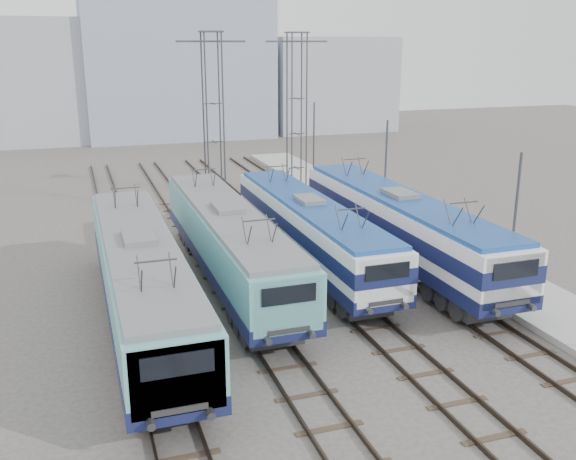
# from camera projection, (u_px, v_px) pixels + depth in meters

# --- Properties ---
(ground) EXTENTS (160.00, 160.00, 0.00)m
(ground) POSITION_uv_depth(u_px,v_px,m) (345.00, 359.00, 23.90)
(ground) COLOR #514C47
(platform) EXTENTS (4.00, 70.00, 0.30)m
(platform) POSITION_uv_depth(u_px,v_px,m) (461.00, 260.00, 34.25)
(platform) COLOR #9E9E99
(platform) RESTS_ON ground
(locomotive_far_left) EXTENTS (2.93, 18.55, 3.49)m
(locomotive_far_left) POSITION_uv_depth(u_px,v_px,m) (142.00, 276.00, 25.77)
(locomotive_far_left) COLOR #141B47
(locomotive_far_left) RESTS_ON ground
(locomotive_center_left) EXTENTS (2.89, 18.28, 3.44)m
(locomotive_center_left) POSITION_uv_depth(u_px,v_px,m) (229.00, 240.00, 30.56)
(locomotive_center_left) COLOR #141B47
(locomotive_center_left) RESTS_ON ground
(locomotive_center_right) EXTENTS (2.76, 17.46, 3.28)m
(locomotive_center_right) POSITION_uv_depth(u_px,v_px,m) (310.00, 227.00, 32.84)
(locomotive_center_right) COLOR #141B47
(locomotive_center_right) RESTS_ON ground
(locomotive_far_right) EXTENTS (2.96, 18.73, 3.52)m
(locomotive_far_right) POSITION_uv_depth(u_px,v_px,m) (400.00, 223.00, 33.04)
(locomotive_far_right) COLOR #141B47
(locomotive_far_right) RESTS_ON ground
(catenary_tower_west) EXTENTS (4.50, 1.20, 12.00)m
(catenary_tower_west) POSITION_uv_depth(u_px,v_px,m) (213.00, 117.00, 42.03)
(catenary_tower_west) COLOR #3F4247
(catenary_tower_west) RESTS_ON ground
(catenary_tower_east) EXTENTS (4.50, 1.20, 12.00)m
(catenary_tower_east) POSITION_uv_depth(u_px,v_px,m) (297.00, 111.00, 45.84)
(catenary_tower_east) COLOR #3F4247
(catenary_tower_east) RESTS_ON ground
(mast_front) EXTENTS (0.12, 0.12, 7.00)m
(mast_front) POSITION_uv_depth(u_px,v_px,m) (513.00, 234.00, 27.37)
(mast_front) COLOR #3F4247
(mast_front) RESTS_ON ground
(mast_mid) EXTENTS (0.12, 0.12, 7.00)m
(mast_mid) POSITION_uv_depth(u_px,v_px,m) (385.00, 179.00, 38.28)
(mast_mid) COLOR #3F4247
(mast_mid) RESTS_ON ground
(mast_rear) EXTENTS (0.12, 0.12, 7.00)m
(mast_rear) POSITION_uv_depth(u_px,v_px,m) (314.00, 149.00, 49.19)
(mast_rear) COLOR #3F4247
(mast_rear) RESTS_ON ground
(building_west) EXTENTS (18.00, 12.00, 14.00)m
(building_west) POSITION_uv_depth(u_px,v_px,m) (21.00, 81.00, 74.02)
(building_west) COLOR #9FA5B0
(building_west) RESTS_ON ground
(building_center) EXTENTS (22.00, 14.00, 18.00)m
(building_center) POSITION_uv_depth(u_px,v_px,m) (176.00, 62.00, 78.97)
(building_center) COLOR #919AB4
(building_center) RESTS_ON ground
(building_east) EXTENTS (16.00, 12.00, 12.00)m
(building_east) POSITION_uv_depth(u_px,v_px,m) (326.00, 84.00, 85.94)
(building_east) COLOR #9FA5B0
(building_east) RESTS_ON ground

